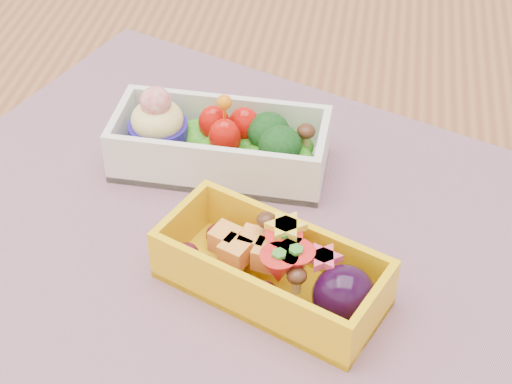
% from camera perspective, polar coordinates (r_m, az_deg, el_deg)
% --- Properties ---
extents(table, '(1.20, 0.80, 0.75)m').
position_cam_1_polar(table, '(0.66, 0.43, -8.63)').
color(table, brown).
rests_on(table, ground).
extents(placemat, '(0.60, 0.53, 0.00)m').
position_cam_1_polar(placemat, '(0.58, -0.81, -3.12)').
color(placemat, gray).
rests_on(placemat, table).
extents(bento_white, '(0.16, 0.07, 0.07)m').
position_cam_1_polar(bento_white, '(0.63, -2.55, 3.37)').
color(bento_white, white).
rests_on(bento_white, placemat).
extents(bento_yellow, '(0.16, 0.12, 0.05)m').
position_cam_1_polar(bento_yellow, '(0.53, 1.37, -5.31)').
color(bento_yellow, yellow).
rests_on(bento_yellow, placemat).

